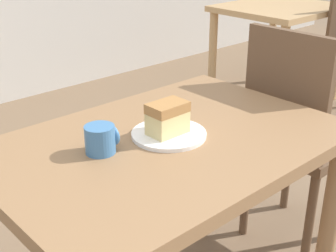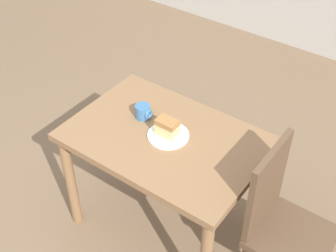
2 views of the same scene
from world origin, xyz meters
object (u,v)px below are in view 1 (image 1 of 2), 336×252
Objects in this scene: chair_near_window at (296,135)px; plate at (169,134)px; dining_table_far at (279,23)px; coffee_mug at (101,139)px; dining_table_near at (168,172)px; cake_slice at (168,118)px.

chair_near_window is 0.71m from plate.
chair_near_window reaches higher than dining_table_far.
coffee_mug is at bearing -155.56° from dining_table_far.
dining_table_near is 11.42× the size of coffee_mug.
dining_table_near is 0.12m from plate.
cake_slice reaches higher than dining_table_near.
plate is (-0.68, 0.01, 0.21)m from chair_near_window.
dining_table_near is 0.25m from coffee_mug.
dining_table_near is 4.67× the size of plate.
dining_table_far is at bearing 27.63° from dining_table_near.
coffee_mug is at bearing 166.09° from cake_slice.
plate is (-2.08, -1.08, 0.13)m from dining_table_far.
chair_near_window is 8.39× the size of cake_slice.
coffee_mug is (-0.20, 0.05, 0.03)m from plate.
cake_slice is 0.20m from coffee_mug.
dining_table_far is 7.45× the size of cake_slice.
dining_table_near is at bearing -119.99° from cake_slice.
dining_table_far is 2.35m from plate.
dining_table_near is 9.10× the size of cake_slice.
coffee_mug reaches higher than dining_table_near.
cake_slice is at bearing 89.45° from chair_near_window.
dining_table_near is at bearing -16.93° from coffee_mug.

